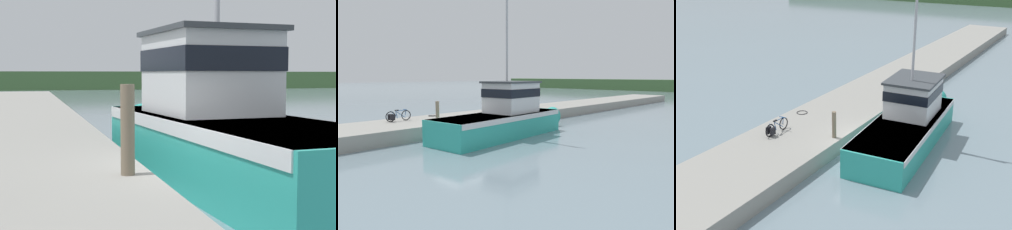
{
  "view_description": "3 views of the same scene",
  "coord_description": "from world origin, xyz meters",
  "views": [
    {
      "loc": [
        -2.94,
        -8.34,
        2.42
      ],
      "look_at": [
        -0.76,
        -0.37,
        1.76
      ],
      "focal_mm": 55.0,
      "sensor_mm": 36.0,
      "label": 1
    },
    {
      "loc": [
        15.66,
        -12.22,
        3.86
      ],
      "look_at": [
        0.16,
        4.02,
        1.14
      ],
      "focal_mm": 35.0,
      "sensor_mm": 36.0,
      "label": 2
    },
    {
      "loc": [
        9.38,
        -17.27,
        9.79
      ],
      "look_at": [
        -2.63,
        2.41,
        0.89
      ],
      "focal_mm": 45.0,
      "sensor_mm": 36.0,
      "label": 3
    }
  ],
  "objects": [
    {
      "name": "mooring_post",
      "position": [
        -1.45,
        -0.5,
        1.55
      ],
      "size": [
        0.22,
        0.22,
        1.42
      ],
      "primitive_type": "cylinder",
      "color": "#756651",
      "rests_on": "dock_pier"
    },
    {
      "name": "fishing_boat_main",
      "position": [
        1.31,
        2.74,
        1.29
      ],
      "size": [
        3.84,
        11.37,
        10.72
      ],
      "rotation": [
        0.0,
        0.0,
        0.09
      ],
      "color": "teal",
      "rests_on": "ground_plane"
    },
    {
      "name": "ground_plane",
      "position": [
        0.0,
        0.0,
        0.0
      ],
      "size": [
        320.0,
        320.0,
        0.0
      ],
      "primitive_type": "plane",
      "color": "gray"
    },
    {
      "name": "boat_blue_far",
      "position": [
        20.4,
        40.24,
        0.8
      ],
      "size": [
        5.7,
        5.94,
        4.86
      ],
      "rotation": [
        0.0,
        0.0,
        2.39
      ],
      "color": "#AD231E",
      "rests_on": "ground_plane"
    },
    {
      "name": "far_shoreline",
      "position": [
        30.0,
        71.92,
        1.4
      ],
      "size": [
        180.0,
        5.0,
        2.8
      ],
      "primitive_type": "cube",
      "color": "#426638",
      "rests_on": "ground_plane"
    }
  ]
}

